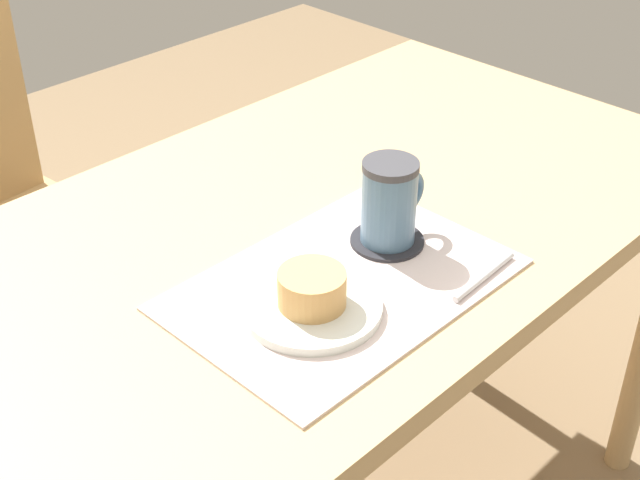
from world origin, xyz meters
TOP-DOWN VIEW (x-y plane):
  - dining_table at (0.00, 0.00)m, footprint 1.40×0.70m
  - placemat at (-0.03, -0.14)m, footprint 0.42×0.29m
  - pastry_plate at (-0.09, -0.15)m, footprint 0.17×0.17m
  - pastry at (-0.09, -0.15)m, footprint 0.08×0.08m
  - coffee_coaster at (0.08, -0.12)m, footprint 0.10×0.10m
  - coffee_mug at (0.09, -0.12)m, footprint 0.11×0.07m
  - teaspoon at (0.11, -0.26)m, footprint 0.13×0.02m

SIDE VIEW (x-z plane):
  - dining_table at x=0.00m, z-range 0.28..1.00m
  - placemat at x=-0.03m, z-range 0.72..0.72m
  - coffee_coaster at x=0.08m, z-range 0.72..0.73m
  - teaspoon at x=0.11m, z-range 0.72..0.73m
  - pastry_plate at x=-0.09m, z-range 0.72..0.73m
  - pastry at x=-0.09m, z-range 0.73..0.78m
  - coffee_mug at x=0.09m, z-range 0.73..0.84m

